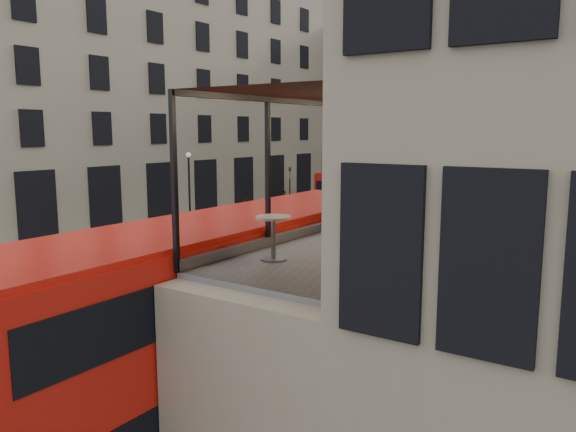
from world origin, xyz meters
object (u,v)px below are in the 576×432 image
Objects in this scene: cafe_table_mid at (351,207)px; cafe_table_near at (273,231)px; pedestrian_e at (245,211)px; car_a at (255,244)px; car_c at (299,215)px; pedestrian_b at (388,200)px; pedestrian_c at (464,199)px; street_lamp_a at (189,193)px; bus_near at (229,313)px; bicycle at (286,248)px; pedestrian_a at (284,200)px; cafe_table_far at (398,199)px; car_b at (473,215)px; traffic_light_far at (290,183)px; cyclist at (241,255)px; pedestrian_d at (549,204)px; bus_far at (361,192)px; cafe_chair_b at (416,229)px; cafe_chair_a at (355,251)px; traffic_light_near at (346,225)px; street_lamp_b at (418,184)px; cafe_chair_c at (435,233)px; cafe_chair_d at (457,213)px.

cafe_table_near is at bearing -85.92° from cafe_table_mid.
car_a is at bearing 45.24° from pedestrian_e.
pedestrian_b reaches higher than car_c.
car_c is 16.57m from pedestrian_c.
street_lamp_a is at bearing 30.20° from pedestrian_c.
cafe_table_mid reaches higher than bus_near.
bicycle is (1.48, 0.94, -0.24)m from car_a.
cafe_table_far is (22.42, -27.41, 4.35)m from pedestrian_a.
cafe_table_far reaches higher than car_b.
car_c is (4.10, -4.90, -1.75)m from traffic_light_far.
cyclist is at bearing 130.34° from car_c.
pedestrian_d is (20.63, 20.26, -1.43)m from street_lamp_a.
pedestrian_d is (11.32, 11.49, -1.28)m from bus_far.
cafe_chair_b is (3.64, -38.70, 3.91)m from pedestrian_d.
pedestrian_c is at bearing 104.23° from cafe_chair_a.
pedestrian_b reaches higher than bicycle.
pedestrian_a is at bearing -159.54° from pedestrian_e.
cafe_table_far is (5.86, -27.69, 4.39)m from car_b.
traffic_light_far is 0.71× the size of street_lamp_a.
pedestrian_e is (2.93, 2.75, -1.42)m from street_lamp_a.
traffic_light_far is 17.33m from car_a.
pedestrian_a is at bearing -175.78° from pedestrian_b.
street_lamp_a is at bearing 159.44° from traffic_light_near.
cafe_table_mid reaches higher than pedestrian_a.
street_lamp_a is at bearing -91.60° from pedestrian_a.
traffic_light_near is at bearing -96.66° from pedestrian_b.
pedestrian_a is (-20.14, 31.48, -2.01)m from bus_near.
cafe_chair_b is at bearing -68.93° from street_lamp_b.
cafe_table_mid reaches higher than car_c.
cafe_chair_c is (8.66, -12.42, 2.40)m from traffic_light_near.
pedestrian_b is at bearing 111.06° from cafe_table_near.
cyclist is 1.02× the size of pedestrian_d.
car_b is at bearing -0.38° from bicycle.
cafe_chair_c is 0.92× the size of cafe_chair_d.
traffic_light_far is at bearing -179.04° from car_b.
traffic_light_far is at bearing 131.19° from traffic_light_near.
pedestrian_e is (-8.51, 7.11, 0.52)m from bicycle.
car_c is 2.95× the size of pedestrian_a.
pedestrian_a is at bearing 131.38° from cafe_chair_d.
street_lamp_b is 6.55× the size of cafe_table_far.
street_lamp_b reaches higher than bicycle.
street_lamp_a is 4.26m from pedestrian_e.
street_lamp_b is 37.20m from bus_near.
car_b is at bearing 96.44° from bus_near.
car_b is at bearing 6.87° from traffic_light_far.
cafe_table_mid is 1.79m from cafe_chair_b.
pedestrian_a reaches higher than car_c.
street_lamp_b is at bearing 18.14° from cyclist.
car_a is 10.69m from pedestrian_e.
cafe_table_near is 6.04m from cafe_chair_d.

